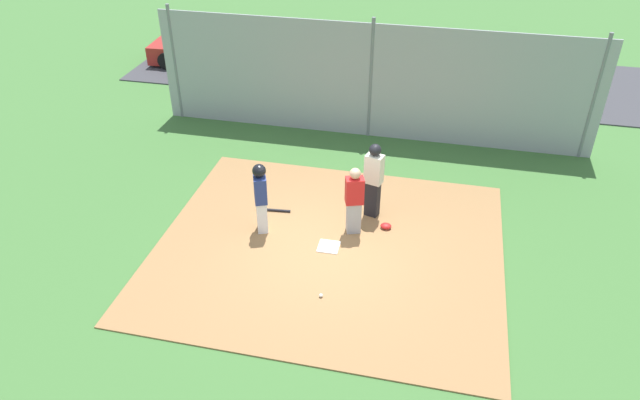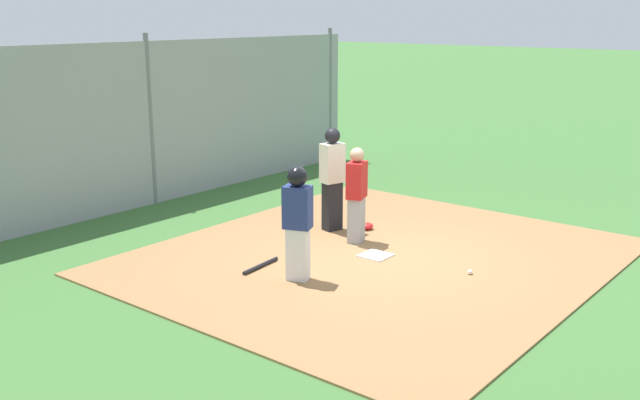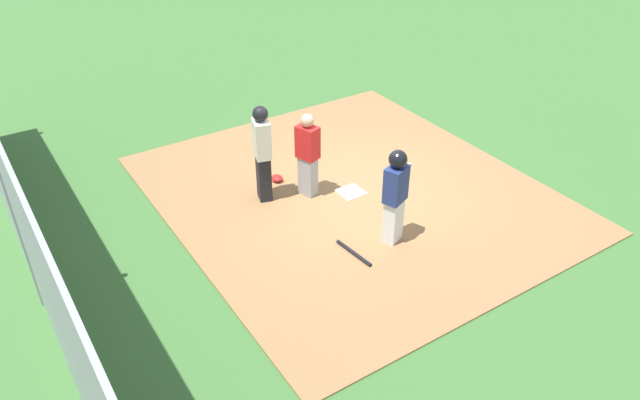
% 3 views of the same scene
% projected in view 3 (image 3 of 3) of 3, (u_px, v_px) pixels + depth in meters
% --- Properties ---
extents(ground_plane, '(140.00, 140.00, 0.00)m').
position_uv_depth(ground_plane, '(351.00, 194.00, 11.25)').
color(ground_plane, '#3D6B33').
extents(dirt_infield, '(7.20, 6.40, 0.03)m').
position_uv_depth(dirt_infield, '(351.00, 193.00, 11.25)').
color(dirt_infield, olive).
rests_on(dirt_infield, ground_plane).
extents(home_plate, '(0.45, 0.45, 0.02)m').
position_uv_depth(home_plate, '(351.00, 192.00, 11.23)').
color(home_plate, white).
rests_on(home_plate, dirt_infield).
extents(catcher, '(0.44, 0.37, 1.58)m').
position_uv_depth(catcher, '(308.00, 154.00, 10.77)').
color(catcher, '#9E9EA3').
rests_on(catcher, dirt_infield).
extents(umpire, '(0.44, 0.35, 1.80)m').
position_uv_depth(umpire, '(262.00, 152.00, 10.57)').
color(umpire, black).
rests_on(umpire, dirt_infield).
extents(runner, '(0.38, 0.45, 1.65)m').
position_uv_depth(runner, '(395.00, 191.00, 9.51)').
color(runner, silver).
rests_on(runner, dirt_infield).
extents(baseball_bat, '(0.79, 0.14, 0.06)m').
position_uv_depth(baseball_bat, '(354.00, 253.00, 9.68)').
color(baseball_bat, black).
rests_on(baseball_bat, dirt_infield).
extents(catcher_mask, '(0.24, 0.20, 0.12)m').
position_uv_depth(catcher_mask, '(277.00, 178.00, 11.54)').
color(catcher_mask, red).
rests_on(catcher_mask, dirt_infield).
extents(baseball, '(0.07, 0.07, 0.07)m').
position_uv_depth(baseball, '(409.00, 164.00, 12.05)').
color(baseball, white).
rests_on(baseball, dirt_infield).
extents(backstop_fence, '(12.00, 0.10, 3.35)m').
position_uv_depth(backstop_fence, '(15.00, 211.00, 7.92)').
color(backstop_fence, '#93999E').
rests_on(backstop_fence, ground_plane).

